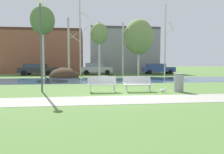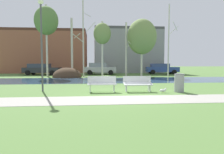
# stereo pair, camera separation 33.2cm
# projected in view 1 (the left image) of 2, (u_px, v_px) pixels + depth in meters

# --- Properties ---
(ground_plane) EXTENTS (120.00, 120.00, 0.00)m
(ground_plane) POSITION_uv_depth(u_px,v_px,m) (106.00, 79.00, 20.70)
(ground_plane) COLOR #517538
(paved_path_strip) EXTENTS (60.00, 2.07, 0.01)m
(paved_path_strip) POSITION_uv_depth(u_px,v_px,m) (129.00, 100.00, 9.11)
(paved_path_strip) COLOR #9E998E
(paved_path_strip) RESTS_ON ground
(river_band) EXTENTS (80.00, 6.21, 0.01)m
(river_band) POSITION_uv_depth(u_px,v_px,m) (107.00, 80.00, 19.09)
(river_band) COLOR #33516B
(river_band) RESTS_ON ground
(soil_mound) EXTENTS (3.24, 3.12, 2.14)m
(soil_mound) POSITION_uv_depth(u_px,v_px,m) (64.00, 77.00, 22.70)
(soil_mound) COLOR #423021
(soil_mound) RESTS_ON ground
(bench_left) EXTENTS (1.60, 0.57, 0.87)m
(bench_left) POSITION_uv_depth(u_px,v_px,m) (102.00, 84.00, 11.38)
(bench_left) COLOR silver
(bench_left) RESTS_ON ground
(bench_right) EXTENTS (1.60, 0.57, 0.87)m
(bench_right) POSITION_uv_depth(u_px,v_px,m) (138.00, 83.00, 11.62)
(bench_right) COLOR silver
(bench_right) RESTS_ON ground
(trash_bin) EXTENTS (0.55, 0.55, 1.02)m
(trash_bin) POSITION_uv_depth(u_px,v_px,m) (179.00, 82.00, 11.55)
(trash_bin) COLOR gray
(trash_bin) RESTS_ON ground
(seagull) EXTENTS (0.43, 0.16, 0.26)m
(seagull) POSITION_uv_depth(u_px,v_px,m) (163.00, 90.00, 11.24)
(seagull) COLOR white
(seagull) RESTS_ON ground
(streetlamp) EXTENTS (0.32, 0.32, 5.18)m
(streetlamp) POSITION_uv_depth(u_px,v_px,m) (41.00, 29.00, 11.39)
(streetlamp) COLOR #4C4C51
(streetlamp) RESTS_ON ground
(birch_far_left) EXTENTS (2.74, 2.74, 8.29)m
(birch_far_left) POSITION_uv_depth(u_px,v_px,m) (43.00, 21.00, 23.61)
(birch_far_left) COLOR beige
(birch_far_left) RESTS_ON ground
(birch_left) EXTENTS (1.43, 2.30, 6.89)m
(birch_left) POSITION_uv_depth(u_px,v_px,m) (69.00, 47.00, 24.38)
(birch_left) COLOR #BCB7A8
(birch_left) RESTS_ON ground
(birch_center_left) EXTENTS (1.49, 2.28, 8.68)m
(birch_center_left) POSITION_uv_depth(u_px,v_px,m) (80.00, 38.00, 23.26)
(birch_center_left) COLOR beige
(birch_center_left) RESTS_ON ground
(birch_center) EXTENTS (2.02, 2.02, 6.37)m
(birch_center) POSITION_uv_depth(u_px,v_px,m) (99.00, 34.00, 23.74)
(birch_center) COLOR beige
(birch_center) RESTS_ON ground
(birch_center_right) EXTENTS (1.36, 2.35, 6.41)m
(birch_center_right) POSITION_uv_depth(u_px,v_px,m) (123.00, 49.00, 24.86)
(birch_center_right) COLOR beige
(birch_center_right) RESTS_ON ground
(birch_right) EXTENTS (3.50, 3.50, 6.80)m
(birch_right) POSITION_uv_depth(u_px,v_px,m) (139.00, 37.00, 24.71)
(birch_right) COLOR beige
(birch_right) RESTS_ON ground
(birch_far_right) EXTENTS (1.22, 2.11, 8.40)m
(birch_far_right) POSITION_uv_depth(u_px,v_px,m) (165.00, 40.00, 24.25)
(birch_far_right) COLOR beige
(birch_far_right) RESTS_ON ground
(parked_van_nearest_dark) EXTENTS (4.84, 2.46, 1.47)m
(parked_van_nearest_dark) POSITION_uv_depth(u_px,v_px,m) (38.00, 69.00, 26.66)
(parked_van_nearest_dark) COLOR #282B30
(parked_van_nearest_dark) RESTS_ON ground
(parked_sedan_second_silver) EXTENTS (4.35, 2.25, 1.57)m
(parked_sedan_second_silver) POSITION_uv_depth(u_px,v_px,m) (97.00, 68.00, 27.94)
(parked_sedan_second_silver) COLOR #B2B5BC
(parked_sedan_second_silver) RESTS_ON ground
(parked_hatch_third_blue) EXTENTS (4.57, 2.27, 1.47)m
(parked_hatch_third_blue) POSITION_uv_depth(u_px,v_px,m) (158.00, 68.00, 29.07)
(parked_hatch_third_blue) COLOR #2D4793
(parked_hatch_third_blue) RESTS_ON ground
(building_brick_low) EXTENTS (12.96, 8.60, 6.72)m
(building_brick_low) POSITION_uv_depth(u_px,v_px,m) (43.00, 52.00, 34.35)
(building_brick_low) COLOR brown
(building_brick_low) RESTS_ON ground
(building_grey_warehouse) EXTENTS (10.60, 9.11, 7.07)m
(building_grey_warehouse) POSITION_uv_depth(u_px,v_px,m) (121.00, 51.00, 35.53)
(building_grey_warehouse) COLOR gray
(building_grey_warehouse) RESTS_ON ground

